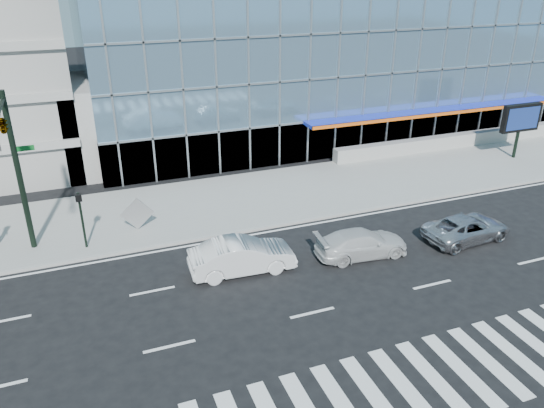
{
  "coord_description": "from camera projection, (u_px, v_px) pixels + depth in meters",
  "views": [
    {
      "loc": [
        -8.08,
        -20.47,
        13.36
      ],
      "look_at": [
        0.86,
        3.0,
        1.88
      ],
      "focal_mm": 35.0,
      "sensor_mm": 36.0,
      "label": 1
    }
  ],
  "objects": [
    {
      "name": "traffic_signal",
      "position": [
        8.0,
        142.0,
        23.32
      ],
      "size": [
        1.14,
        5.74,
        8.0
      ],
      "color": "black",
      "rests_on": "sidewalk"
    },
    {
      "name": "ramp_block",
      "position": [
        107.0,
        122.0,
        37.67
      ],
      "size": [
        6.0,
        8.0,
        6.0
      ],
      "primitive_type": "cube",
      "color": "gray",
      "rests_on": "ground"
    },
    {
      "name": "silver_suv",
      "position": [
        467.0,
        228.0,
        27.76
      ],
      "size": [
        4.97,
        2.6,
        1.33
      ],
      "primitive_type": "imported",
      "rotation": [
        0.0,
        0.0,
        1.65
      ],
      "color": "silver",
      "rests_on": "ground"
    },
    {
      "name": "theatre_building",
      "position": [
        316.0,
        32.0,
        49.08
      ],
      "size": [
        42.0,
        26.0,
        15.0
      ],
      "primitive_type": "cube",
      "color": "#6E98B8",
      "rests_on": "ground"
    },
    {
      "name": "tilted_panel",
      "position": [
        137.0,
        214.0,
        28.43
      ],
      "size": [
        1.84,
        0.13,
        1.83
      ],
      "primitive_type": "cube",
      "rotation": [
        0.0,
        0.85,
        0.04
      ],
      "color": "gray",
      "rests_on": "sidewalk"
    },
    {
      "name": "ped_signal_post",
      "position": [
        81.0,
        212.0,
        26.12
      ],
      "size": [
        0.3,
        0.33,
        3.0
      ],
      "color": "black",
      "rests_on": "sidewalk"
    },
    {
      "name": "white_sedan",
      "position": [
        242.0,
        256.0,
        24.83
      ],
      "size": [
        5.06,
        2.0,
        1.64
      ],
      "primitive_type": "imported",
      "rotation": [
        0.0,
        0.0,
        1.52
      ],
      "color": "silver",
      "rests_on": "ground"
    },
    {
      "name": "retaining_wall",
      "position": [
        501.0,
        134.0,
        42.92
      ],
      "size": [
        30.0,
        0.8,
        1.0
      ],
      "primitive_type": "cube",
      "color": "gray",
      "rests_on": "sidewalk"
    },
    {
      "name": "marquee_sign",
      "position": [
        521.0,
        119.0,
        38.2
      ],
      "size": [
        3.2,
        0.43,
        4.0
      ],
      "color": "black",
      "rests_on": "sidewalk"
    },
    {
      "name": "ground",
      "position": [
        277.0,
        266.0,
        25.56
      ],
      "size": [
        160.0,
        160.0,
        0.0
      ],
      "primitive_type": "plane",
      "color": "black",
      "rests_on": "ground"
    },
    {
      "name": "sidewalk",
      "position": [
        230.0,
        201.0,
        32.33
      ],
      "size": [
        120.0,
        8.0,
        0.15
      ],
      "primitive_type": "cube",
      "color": "gray",
      "rests_on": "ground"
    },
    {
      "name": "white_suv",
      "position": [
        362.0,
        243.0,
        26.24
      ],
      "size": [
        4.81,
        2.22,
        1.36
      ],
      "primitive_type": "imported",
      "rotation": [
        0.0,
        0.0,
        1.5
      ],
      "color": "silver",
      "rests_on": "ground"
    }
  ]
}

